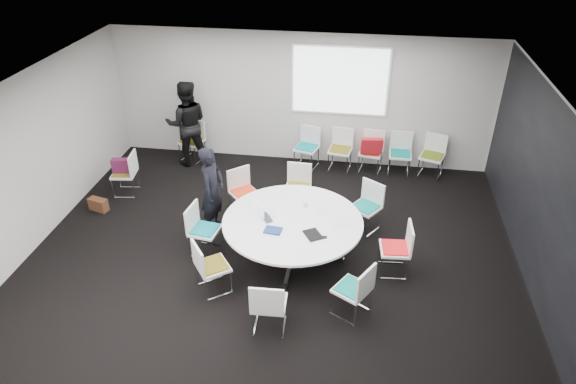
# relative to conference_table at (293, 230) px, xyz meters

# --- Properties ---
(room_shell) EXTENTS (8.08, 7.08, 2.88)m
(room_shell) POSITION_rel_conference_table_xyz_m (-0.24, 0.01, 0.86)
(room_shell) COLOR black
(room_shell) RESTS_ON ground
(conference_table) EXTENTS (2.23, 2.23, 0.73)m
(conference_table) POSITION_rel_conference_table_xyz_m (0.00, 0.00, 0.00)
(conference_table) COLOR silver
(conference_table) RESTS_ON ground
(projection_screen) EXTENTS (1.90, 0.03, 1.35)m
(projection_screen) POSITION_rel_conference_table_xyz_m (0.46, 3.47, 1.31)
(projection_screen) COLOR white
(projection_screen) RESTS_ON room_shell
(chair_ring_a) EXTENTS (0.48, 0.49, 0.88)m
(chair_ring_a) POSITION_rel_conference_table_xyz_m (1.63, -0.12, -0.27)
(chair_ring_a) COLOR silver
(chair_ring_a) RESTS_ON ground
(chair_ring_b) EXTENTS (0.63, 0.63, 0.88)m
(chair_ring_b) POSITION_rel_conference_table_xyz_m (1.15, 1.01, -0.27)
(chair_ring_b) COLOR silver
(chair_ring_b) RESTS_ON ground
(chair_ring_c) EXTENTS (0.48, 0.47, 0.88)m
(chair_ring_c) POSITION_rel_conference_table_xyz_m (-0.12, 1.47, -0.27)
(chair_ring_c) COLOR silver
(chair_ring_c) RESTS_ON ground
(chair_ring_d) EXTENTS (0.64, 0.64, 0.88)m
(chair_ring_d) POSITION_rel_conference_table_xyz_m (-1.06, 1.15, -0.27)
(chair_ring_d) COLOR silver
(chair_ring_d) RESTS_ON ground
(chair_ring_e) EXTENTS (0.51, 0.52, 0.88)m
(chair_ring_e) POSITION_rel_conference_table_xyz_m (-1.45, -0.08, -0.27)
(chair_ring_e) COLOR silver
(chair_ring_e) RESTS_ON ground
(chair_ring_f) EXTENTS (0.63, 0.64, 0.88)m
(chair_ring_f) POSITION_rel_conference_table_xyz_m (-1.07, -0.96, -0.27)
(chair_ring_f) COLOR silver
(chair_ring_f) RESTS_ON ground
(chair_ring_g) EXTENTS (0.48, 0.47, 0.88)m
(chair_ring_g) POSITION_rel_conference_table_xyz_m (-0.09, -1.60, -0.27)
(chair_ring_g) COLOR silver
(chair_ring_g) RESTS_ON ground
(chair_ring_h) EXTENTS (0.62, 0.62, 0.88)m
(chair_ring_h) POSITION_rel_conference_table_xyz_m (1.02, -1.15, -0.27)
(chair_ring_h) COLOR silver
(chair_ring_h) RESTS_ON ground
(chair_back_a) EXTENTS (0.56, 0.55, 0.88)m
(chair_back_a) POSITION_rel_conference_table_xyz_m (-0.15, 3.17, -0.27)
(chair_back_a) COLOR silver
(chair_back_a) RESTS_ON ground
(chair_back_b) EXTENTS (0.52, 0.51, 0.88)m
(chair_back_b) POSITION_rel_conference_table_xyz_m (0.56, 3.17, -0.27)
(chair_back_b) COLOR silver
(chair_back_b) RESTS_ON ground
(chair_back_c) EXTENTS (0.54, 0.53, 0.88)m
(chair_back_c) POSITION_rel_conference_table_xyz_m (1.21, 3.17, -0.27)
(chair_back_c) COLOR silver
(chair_back_c) RESTS_ON ground
(chair_back_d) EXTENTS (0.47, 0.46, 0.88)m
(chair_back_d) POSITION_rel_conference_table_xyz_m (1.81, 3.17, -0.27)
(chair_back_d) COLOR silver
(chair_back_d) RESTS_ON ground
(chair_back_e) EXTENTS (0.58, 0.58, 0.88)m
(chair_back_e) POSITION_rel_conference_table_xyz_m (2.46, 3.17, -0.27)
(chair_back_e) COLOR silver
(chair_back_e) RESTS_ON ground
(chair_spare_left) EXTENTS (0.50, 0.51, 0.88)m
(chair_spare_left) POSITION_rel_conference_table_xyz_m (-3.53, 1.52, -0.27)
(chair_spare_left) COLOR silver
(chair_spare_left) RESTS_ON ground
(chair_person_back) EXTENTS (0.57, 0.56, 0.88)m
(chair_person_back) POSITION_rel_conference_table_xyz_m (-2.68, 3.12, -0.27)
(chair_person_back) COLOR silver
(chair_person_back) RESTS_ON ground
(person_main) EXTENTS (0.45, 0.62, 1.59)m
(person_main) POSITION_rel_conference_table_xyz_m (-1.48, 0.61, 0.25)
(person_main) COLOR black
(person_main) RESTS_ON ground
(person_back) EXTENTS (1.08, 0.95, 1.86)m
(person_back) POSITION_rel_conference_table_xyz_m (-2.69, 2.96, 0.39)
(person_back) COLOR black
(person_back) RESTS_ON ground
(laptop) EXTENTS (0.32, 0.35, 0.02)m
(laptop) POSITION_rel_conference_table_xyz_m (-0.39, 0.02, 0.20)
(laptop) COLOR #333338
(laptop) RESTS_ON conference_table
(laptop_lid) EXTENTS (0.18, 0.26, 0.22)m
(laptop_lid) POSITION_rel_conference_table_xyz_m (-0.53, 0.05, 0.32)
(laptop_lid) COLOR silver
(laptop_lid) RESTS_ON conference_table
(notebook_black) EXTENTS (0.34, 0.37, 0.02)m
(notebook_black) POSITION_rel_conference_table_xyz_m (0.36, -0.35, 0.20)
(notebook_black) COLOR black
(notebook_black) RESTS_ON conference_table
(tablet_folio) EXTENTS (0.28, 0.23, 0.03)m
(tablet_folio) POSITION_rel_conference_table_xyz_m (-0.26, -0.33, 0.20)
(tablet_folio) COLOR navy
(tablet_folio) RESTS_ON conference_table
(papers_right) EXTENTS (0.36, 0.36, 0.00)m
(papers_right) POSITION_rel_conference_table_xyz_m (0.44, 0.35, 0.19)
(papers_right) COLOR silver
(papers_right) RESTS_ON conference_table
(papers_front) EXTENTS (0.31, 0.22, 0.00)m
(papers_front) POSITION_rel_conference_table_xyz_m (0.77, 0.01, 0.19)
(papers_front) COLOR silver
(papers_front) RESTS_ON conference_table
(cup) EXTENTS (0.08, 0.08, 0.09)m
(cup) POSITION_rel_conference_table_xyz_m (0.14, 0.44, 0.23)
(cup) COLOR white
(cup) RESTS_ON conference_table
(phone) EXTENTS (0.14, 0.07, 0.01)m
(phone) POSITION_rel_conference_table_xyz_m (0.51, -0.38, 0.19)
(phone) COLOR black
(phone) RESTS_ON conference_table
(maroon_bag) EXTENTS (0.42, 0.21, 0.28)m
(maroon_bag) POSITION_rel_conference_table_xyz_m (-3.54, 1.52, 0.08)
(maroon_bag) COLOR #561739
(maroon_bag) RESTS_ON chair_spare_left
(brown_bag) EXTENTS (0.39, 0.25, 0.24)m
(brown_bag) POSITION_rel_conference_table_xyz_m (-3.82, 0.85, -0.42)
(brown_bag) COLOR #4A2817
(brown_bag) RESTS_ON ground
(red_jacket) EXTENTS (0.46, 0.21, 0.36)m
(red_jacket) POSITION_rel_conference_table_xyz_m (1.21, 2.95, 0.16)
(red_jacket) COLOR #B1151E
(red_jacket) RESTS_ON chair_back_c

